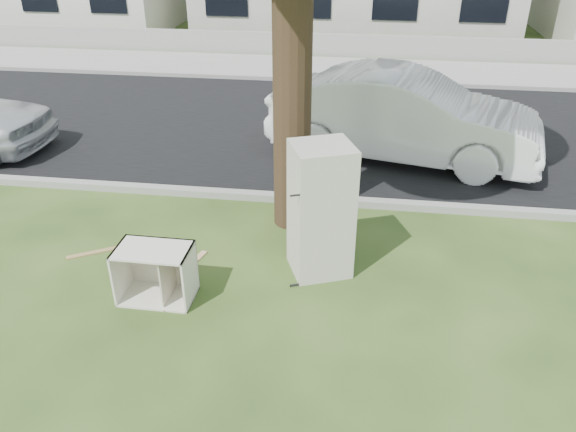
# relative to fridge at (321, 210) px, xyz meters

# --- Properties ---
(ground) EXTENTS (120.00, 120.00, 0.00)m
(ground) POSITION_rel_fridge_xyz_m (-0.13, -0.58, -0.88)
(ground) COLOR #274117
(road) EXTENTS (120.00, 7.00, 0.01)m
(road) POSITION_rel_fridge_xyz_m (-0.13, 5.42, -0.88)
(road) COLOR black
(road) RESTS_ON ground
(kerb_near) EXTENTS (120.00, 0.18, 0.12)m
(kerb_near) POSITION_rel_fridge_xyz_m (-0.13, 1.87, -0.88)
(kerb_near) COLOR gray
(kerb_near) RESTS_ON ground
(kerb_far) EXTENTS (120.00, 0.18, 0.12)m
(kerb_far) POSITION_rel_fridge_xyz_m (-0.13, 8.97, -0.88)
(kerb_far) COLOR gray
(kerb_far) RESTS_ON ground
(sidewalk) EXTENTS (120.00, 2.80, 0.01)m
(sidewalk) POSITION_rel_fridge_xyz_m (-0.13, 10.42, -0.88)
(sidewalk) COLOR gray
(sidewalk) RESTS_ON ground
(low_wall) EXTENTS (120.00, 0.15, 0.70)m
(low_wall) POSITION_rel_fridge_xyz_m (-0.13, 12.02, -0.53)
(low_wall) COLOR gray
(low_wall) RESTS_ON ground
(fridge) EXTENTS (0.93, 0.90, 1.77)m
(fridge) POSITION_rel_fridge_xyz_m (0.00, 0.00, 0.00)
(fridge) COLOR beige
(fridge) RESTS_ON ground
(cabinet) EXTENTS (0.91, 0.57, 0.70)m
(cabinet) POSITION_rel_fridge_xyz_m (-1.92, -0.90, -0.53)
(cabinet) COLOR silver
(cabinet) RESTS_ON ground
(plank_a) EXTENTS (0.91, 0.59, 0.02)m
(plank_a) POSITION_rel_fridge_xyz_m (-3.05, 0.01, -0.87)
(plank_a) COLOR #9A7D4A
(plank_a) RESTS_ON ground
(plank_b) EXTENTS (0.55, 0.68, 0.02)m
(plank_b) POSITION_rel_fridge_xyz_m (-1.97, -0.85, -0.87)
(plank_b) COLOR #977A4F
(plank_b) RESTS_ON ground
(plank_c) EXTENTS (0.29, 0.75, 0.02)m
(plank_c) POSITION_rel_fridge_xyz_m (-1.73, -0.19, -0.87)
(plank_c) COLOR tan
(plank_c) RESTS_ON ground
(car_center) EXTENTS (5.24, 2.80, 1.64)m
(car_center) POSITION_rel_fridge_xyz_m (1.22, 4.02, -0.06)
(car_center) COLOR white
(car_center) RESTS_ON ground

